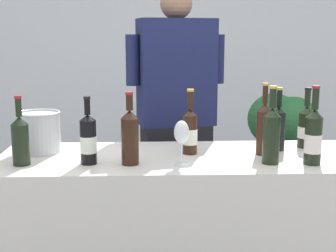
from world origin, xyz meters
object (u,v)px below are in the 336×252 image
wine_bottle_4 (306,126)px  wine_bottle_6 (313,137)px  wine_bottle_3 (88,139)px  wine_bottle_9 (190,131)px  ice_bucket (39,132)px  wine_bottle_0 (20,139)px  wine_bottle_2 (278,127)px  wine_bottle_1 (271,134)px  potted_shrub (284,134)px  wine_bottle_5 (264,127)px  wine_glass (181,134)px  person_server (176,138)px  wine_bottle_8 (130,136)px

wine_bottle_4 → wine_bottle_6: wine_bottle_6 is taller
wine_bottle_3 → wine_bottle_9: size_ratio=0.96×
wine_bottle_9 → ice_bucket: (-0.75, 0.06, -0.01)m
wine_bottle_0 → wine_bottle_6: bearing=-1.8°
wine_bottle_2 → wine_bottle_9: (-0.45, -0.06, -0.01)m
wine_bottle_0 → wine_bottle_1: size_ratio=0.88×
wine_bottle_2 → wine_bottle_1: bearing=-111.6°
wine_bottle_2 → wine_bottle_6: size_ratio=0.89×
wine_bottle_0 → potted_shrub: (1.60, 1.34, -0.27)m
wine_bottle_3 → wine_bottle_5: (0.84, 0.14, 0.02)m
wine_bottle_4 → potted_shrub: bearing=79.5°
wine_bottle_1 → ice_bucket: (-1.11, 0.25, -0.03)m
wine_bottle_2 → potted_shrub: size_ratio=0.31×
wine_bottle_0 → wine_bottle_5: size_ratio=0.89×
wine_bottle_3 → wine_glass: 0.43m
potted_shrub → wine_glass: bearing=-122.5°
wine_bottle_1 → wine_bottle_4: (0.26, 0.31, -0.03)m
person_server → wine_bottle_2: bearing=-45.1°
wine_glass → potted_shrub: bearing=57.5°
wine_glass → person_server: 0.78m
wine_bottle_6 → ice_bucket: wine_bottle_6 is taller
wine_glass → wine_bottle_3: bearing=176.2°
ice_bucket → wine_bottle_9: bearing=-4.4°
potted_shrub → wine_bottle_1: bearing=-108.6°
wine_bottle_6 → wine_bottle_3: bearing=177.4°
wine_bottle_9 → ice_bucket: size_ratio=1.51×
wine_bottle_6 → wine_bottle_8: 0.83m
wine_bottle_2 → wine_bottle_5: 0.13m
wine_bottle_2 → wine_bottle_8: wine_bottle_8 is taller
wine_glass → potted_shrub: 1.64m
wine_bottle_5 → wine_bottle_9: (-0.36, 0.03, -0.02)m
wine_bottle_5 → ice_bucket: (-1.11, 0.09, -0.03)m
wine_bottle_2 → wine_bottle_5: size_ratio=0.91×
wine_bottle_0 → wine_bottle_2: (1.24, 0.23, 0.00)m
wine_bottle_4 → wine_bottle_3: bearing=-165.8°
wine_bottle_1 → wine_bottle_9: 0.40m
wine_bottle_1 → wine_bottle_5: bearing=88.1°
wine_bottle_0 → wine_bottle_1: (1.14, -0.02, 0.02)m
wine_bottle_9 → wine_bottle_3: bearing=-160.7°
wine_bottle_4 → wine_bottle_6: bearing=-103.1°
wine_bottle_8 → ice_bucket: 0.52m
wine_bottle_4 → wine_bottle_8: size_ratio=0.95×
wine_bottle_3 → ice_bucket: wine_bottle_3 is taller
ice_bucket → wine_bottle_4: bearing=2.2°
wine_bottle_3 → wine_bottle_6: 1.02m
wine_bottle_9 → person_server: 0.58m
wine_bottle_6 → wine_bottle_5: bearing=134.6°
wine_bottle_2 → potted_shrub: wine_bottle_2 is taller
wine_bottle_3 → ice_bucket: (-0.27, 0.23, -0.01)m
wine_bottle_1 → wine_bottle_3: bearing=178.2°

